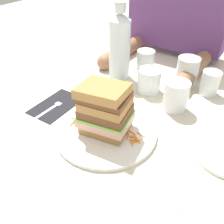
% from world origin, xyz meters
% --- Properties ---
extents(ground_plane, '(3.00, 3.00, 0.00)m').
position_xyz_m(ground_plane, '(0.00, 0.00, 0.00)').
color(ground_plane, beige).
extents(main_plate, '(0.28, 0.28, 0.01)m').
position_xyz_m(main_plate, '(-0.01, -0.02, 0.01)').
color(main_plate, white).
rests_on(main_plate, ground_plane).
extents(sandwich, '(0.15, 0.12, 0.14)m').
position_xyz_m(sandwich, '(-0.01, -0.02, 0.08)').
color(sandwich, '#A87A42').
rests_on(sandwich, main_plate).
extents(carrot_shred_0, '(0.03, 0.01, 0.00)m').
position_xyz_m(carrot_shred_0, '(-0.09, -0.03, 0.01)').
color(carrot_shred_0, orange).
rests_on(carrot_shred_0, main_plate).
extents(carrot_shred_1, '(0.03, 0.01, 0.00)m').
position_xyz_m(carrot_shred_1, '(-0.09, -0.05, 0.01)').
color(carrot_shred_1, orange).
rests_on(carrot_shred_1, main_plate).
extents(carrot_shred_2, '(0.02, 0.01, 0.00)m').
position_xyz_m(carrot_shred_2, '(-0.11, -0.04, 0.01)').
color(carrot_shred_2, orange).
rests_on(carrot_shred_2, main_plate).
extents(carrot_shred_3, '(0.01, 0.03, 0.00)m').
position_xyz_m(carrot_shred_3, '(-0.10, -0.05, 0.01)').
color(carrot_shred_3, orange).
rests_on(carrot_shred_3, main_plate).
extents(carrot_shred_4, '(0.03, 0.02, 0.00)m').
position_xyz_m(carrot_shred_4, '(-0.11, -0.03, 0.01)').
color(carrot_shred_4, orange).
rests_on(carrot_shred_4, main_plate).
extents(carrot_shred_5, '(0.03, 0.02, 0.00)m').
position_xyz_m(carrot_shred_5, '(-0.09, -0.03, 0.01)').
color(carrot_shred_5, orange).
rests_on(carrot_shred_5, main_plate).
extents(carrot_shred_6, '(0.02, 0.02, 0.00)m').
position_xyz_m(carrot_shred_6, '(-0.09, -0.01, 0.01)').
color(carrot_shred_6, orange).
rests_on(carrot_shred_6, main_plate).
extents(carrot_shred_7, '(0.01, 0.02, 0.00)m').
position_xyz_m(carrot_shred_7, '(-0.07, -0.04, 0.01)').
color(carrot_shred_7, orange).
rests_on(carrot_shred_7, main_plate).
extents(carrot_shred_8, '(0.01, 0.03, 0.00)m').
position_xyz_m(carrot_shred_8, '(-0.10, -0.04, 0.01)').
color(carrot_shred_8, orange).
rests_on(carrot_shred_8, main_plate).
extents(carrot_shred_9, '(0.03, 0.01, 0.00)m').
position_xyz_m(carrot_shred_9, '(0.08, 0.01, 0.01)').
color(carrot_shred_9, orange).
rests_on(carrot_shred_9, main_plate).
extents(carrot_shred_10, '(0.03, 0.02, 0.00)m').
position_xyz_m(carrot_shred_10, '(0.08, -0.01, 0.01)').
color(carrot_shred_10, orange).
rests_on(carrot_shred_10, main_plate).
extents(carrot_shred_11, '(0.03, 0.02, 0.00)m').
position_xyz_m(carrot_shred_11, '(0.08, -0.01, 0.01)').
color(carrot_shred_11, orange).
rests_on(carrot_shred_11, main_plate).
extents(carrot_shred_12, '(0.03, 0.01, 0.00)m').
position_xyz_m(carrot_shred_12, '(0.05, 0.01, 0.01)').
color(carrot_shred_12, orange).
rests_on(carrot_shred_12, main_plate).
extents(carrot_shred_13, '(0.01, 0.03, 0.00)m').
position_xyz_m(carrot_shred_13, '(0.05, -0.01, 0.01)').
color(carrot_shred_13, orange).
rests_on(carrot_shred_13, main_plate).
extents(carrot_shred_14, '(0.02, 0.03, 0.00)m').
position_xyz_m(carrot_shred_14, '(0.07, -0.02, 0.01)').
color(carrot_shred_14, orange).
rests_on(carrot_shred_14, main_plate).
extents(carrot_shred_15, '(0.03, 0.01, 0.00)m').
position_xyz_m(carrot_shred_15, '(0.07, -0.01, 0.01)').
color(carrot_shred_15, orange).
rests_on(carrot_shred_15, main_plate).
extents(carrot_shred_16, '(0.02, 0.02, 0.00)m').
position_xyz_m(carrot_shred_16, '(0.08, -0.02, 0.01)').
color(carrot_shred_16, orange).
rests_on(carrot_shred_16, main_plate).
extents(carrot_shred_17, '(0.02, 0.02, 0.00)m').
position_xyz_m(carrot_shred_17, '(0.05, -0.01, 0.01)').
color(carrot_shred_17, orange).
rests_on(carrot_shred_17, main_plate).
extents(carrot_shred_18, '(0.02, 0.02, 0.00)m').
position_xyz_m(carrot_shred_18, '(0.07, -0.00, 0.01)').
color(carrot_shred_18, orange).
rests_on(carrot_shred_18, main_plate).
extents(napkin_dark, '(0.11, 0.17, 0.00)m').
position_xyz_m(napkin_dark, '(-0.22, 0.00, 0.00)').
color(napkin_dark, black).
rests_on(napkin_dark, ground_plane).
extents(fork, '(0.02, 0.17, 0.00)m').
position_xyz_m(fork, '(-0.22, -0.02, 0.00)').
color(fork, silver).
rests_on(fork, napkin_dark).
extents(knife, '(0.03, 0.20, 0.00)m').
position_xyz_m(knife, '(0.16, -0.00, 0.00)').
color(knife, silver).
rests_on(knife, ground_plane).
extents(juice_glass, '(0.08, 0.08, 0.09)m').
position_xyz_m(juice_glass, '(0.10, 0.20, 0.04)').
color(juice_glass, white).
rests_on(juice_glass, ground_plane).
extents(water_bottle, '(0.08, 0.08, 0.27)m').
position_xyz_m(water_bottle, '(-0.16, 0.28, 0.12)').
color(water_bottle, silver).
rests_on(water_bottle, ground_plane).
extents(empty_tumbler_0, '(0.08, 0.08, 0.10)m').
position_xyz_m(empty_tumbler_0, '(0.07, 0.38, 0.05)').
color(empty_tumbler_0, silver).
rests_on(empty_tumbler_0, ground_plane).
extents(empty_tumbler_1, '(0.06, 0.06, 0.08)m').
position_xyz_m(empty_tumbler_1, '(0.16, 0.34, 0.04)').
color(empty_tumbler_1, silver).
rests_on(empty_tumbler_1, ground_plane).
extents(empty_tumbler_2, '(0.08, 0.08, 0.08)m').
position_xyz_m(empty_tumbler_2, '(-0.02, 0.24, 0.04)').
color(empty_tumbler_2, silver).
rests_on(empty_tumbler_2, ground_plane).
extents(empty_tumbler_3, '(0.07, 0.07, 0.08)m').
position_xyz_m(empty_tumbler_3, '(-0.10, 0.37, 0.04)').
color(empty_tumbler_3, silver).
rests_on(empty_tumbler_3, ground_plane).
extents(napkin_pink, '(0.10, 0.10, 0.00)m').
position_xyz_m(napkin_pink, '(0.21, -0.08, 0.00)').
color(napkin_pink, pink).
rests_on(napkin_pink, ground_plane).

